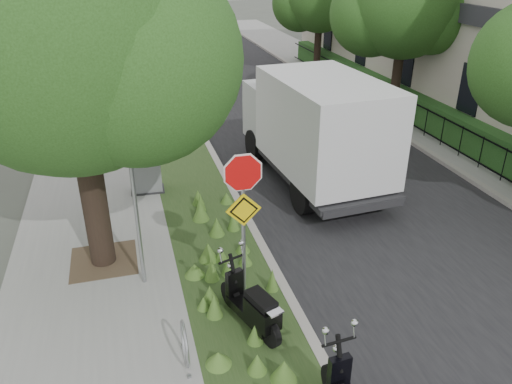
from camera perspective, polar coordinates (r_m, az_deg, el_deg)
ground at (r=9.83m, az=7.74°, el=-13.71°), size 120.00×120.00×0.00m
sidewalk_near at (r=17.97m, az=-17.83°, el=4.77°), size 3.50×60.00×0.12m
verge at (r=18.03m, az=-9.09°, el=5.80°), size 2.00×60.00×0.12m
kerb_near at (r=18.15m, az=-5.95°, el=6.15°), size 0.20×60.00×0.13m
road at (r=19.01m, az=4.56°, el=6.97°), size 7.00×60.00×0.01m
kerb_far at (r=20.41m, az=13.95°, el=7.81°), size 0.20×60.00×0.13m
footpath_far at (r=21.28m, az=18.00°, el=8.03°), size 3.20×60.00×0.12m
street_tree_main at (r=9.84m, az=-21.14°, el=16.01°), size 6.21×5.54×7.66m
bare_post at (r=9.58m, az=-13.76°, el=-0.24°), size 0.08×0.08×4.00m
bike_hoop at (r=8.52m, az=-8.14°, el=-16.79°), size 0.06×0.78×0.77m
sign_assembly at (r=8.60m, az=-1.46°, el=-1.08°), size 0.94×0.08×3.22m
fence_far at (r=20.58m, az=15.86°, el=9.51°), size 0.04×24.00×1.00m
hedge_far at (r=20.95m, az=17.54°, el=9.57°), size 1.00×24.00×1.10m
terrace_houses at (r=22.46m, az=27.00°, el=18.25°), size 7.40×26.40×8.20m
far_tree_b at (r=19.80m, az=16.47°, el=19.79°), size 4.83×4.31×6.56m
scooter_near at (r=8.97m, az=-0.06°, el=-13.53°), size 0.76×1.73×0.85m
box_truck at (r=14.22m, az=6.78°, el=7.66°), size 2.75×6.17×2.72m
utility_cabinet at (r=14.08m, az=-12.48°, el=2.31°), size 0.93×0.64×1.21m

